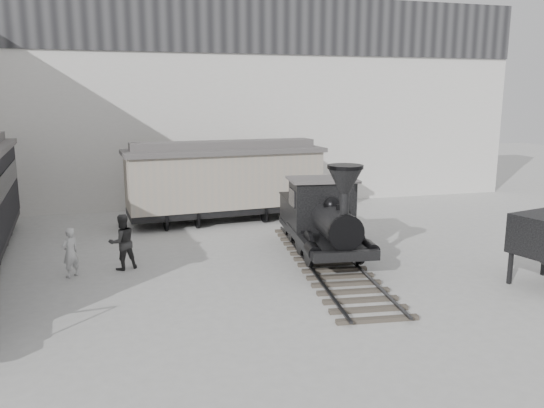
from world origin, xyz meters
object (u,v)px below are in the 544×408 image
object	(u,v)px
locomotive	(324,223)
visitor_a	(70,253)
boxcar	(225,179)
visitor_b	(122,242)

from	to	relation	value
locomotive	visitor_a	bearing A→B (deg)	-175.36
locomotive	visitor_a	size ratio (longest dim) A/B	6.33
boxcar	visitor_a	size ratio (longest dim) A/B	5.76
visitor_a	visitor_b	bearing A→B (deg)	150.63
locomotive	boxcar	size ratio (longest dim) A/B	1.10
boxcar	visitor_a	distance (m)	9.28
locomotive	visitor_a	xyz separation A→B (m)	(-8.65, 0.20, -0.51)
locomotive	visitor_b	distance (m)	7.06
visitor_a	visitor_b	world-z (taller)	visitor_b
locomotive	visitor_b	xyz separation A→B (m)	(-7.02, 0.61, -0.38)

